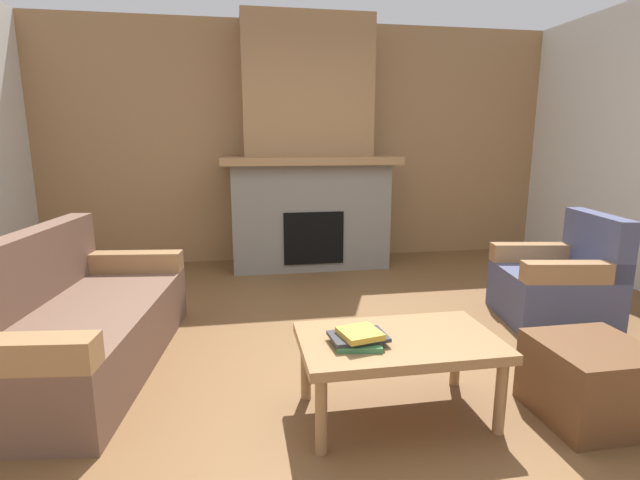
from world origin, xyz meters
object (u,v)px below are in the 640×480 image
Objects in this scene: couch at (75,325)px; ottoman at (591,381)px; armchair at (559,284)px; coffee_table at (398,347)px; fireplace at (308,162)px.

ottoman is (2.77, -1.04, -0.09)m from couch.
armchair is 1.69× the size of ottoman.
couch reaches higher than coffee_table.
fireplace is 3.05m from couch.
fireplace reaches higher than coffee_table.
coffee_table is 1.92× the size of ottoman.
couch is 1.89× the size of coffee_table.
coffee_table is at bearing -147.69° from armchair.
couch is at bearing -176.31° from armchair.
fireplace is at bearing 106.00° from ottoman.
fireplace reaches higher than couch.
armchair is at bearing 3.69° from couch.
fireplace is 3.24m from coffee_table.
coffee_table is 1.00m from ottoman.
armchair is 0.88× the size of coffee_table.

